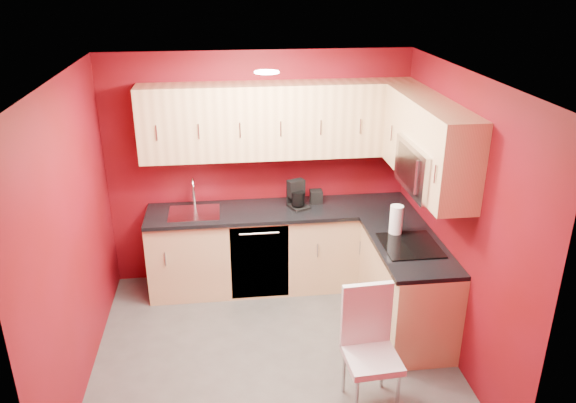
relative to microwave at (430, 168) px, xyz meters
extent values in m
plane|color=#54514E|center=(-1.39, -0.20, -1.66)|extent=(3.20, 3.20, 0.00)
plane|color=white|center=(-1.39, -0.20, 0.84)|extent=(3.20, 3.20, 0.00)
plane|color=maroon|center=(-1.39, 1.30, -0.41)|extent=(3.20, 0.00, 3.20)
plane|color=maroon|center=(-1.39, -1.70, -0.41)|extent=(3.20, 0.00, 3.20)
plane|color=maroon|center=(-2.99, -0.20, -0.41)|extent=(0.00, 3.00, 3.00)
plane|color=maroon|center=(0.21, -0.20, -0.41)|extent=(0.00, 3.00, 3.00)
cube|color=#DCBA7D|center=(-1.19, 1.00, -1.22)|extent=(2.80, 0.60, 0.87)
cube|color=#DCBA7D|center=(-0.09, 0.05, -1.22)|extent=(0.60, 1.30, 0.87)
cube|color=black|center=(-1.19, 0.99, -0.77)|extent=(2.80, 0.63, 0.04)
cube|color=black|center=(-0.11, 0.04, -0.77)|extent=(0.63, 1.27, 0.04)
cube|color=#E5BD81|center=(-1.19, 1.13, 0.17)|extent=(2.80, 0.35, 0.75)
cube|color=#E5BD81|center=(0.03, 0.67, 0.17)|extent=(0.35, 0.57, 0.75)
cube|color=#E5BD81|center=(0.03, -0.49, 0.17)|extent=(0.35, 0.22, 0.75)
cube|color=#E5BD81|center=(0.03, 0.00, 0.38)|extent=(0.35, 0.76, 0.33)
cube|color=silver|center=(0.01, 0.00, 0.00)|extent=(0.40, 0.76, 0.42)
cube|color=black|center=(-0.18, 0.00, 0.00)|extent=(0.02, 0.62, 0.33)
cylinder|color=silver|center=(-0.20, -0.23, 0.00)|extent=(0.02, 0.02, 0.29)
cube|color=black|center=(-0.11, 0.00, -0.74)|extent=(0.50, 0.55, 0.01)
cube|color=silver|center=(-2.09, 0.98, -0.75)|extent=(0.52, 0.42, 0.02)
cylinder|color=silver|center=(-2.09, 1.18, -0.62)|extent=(0.02, 0.02, 0.26)
torus|color=silver|center=(-2.09, 1.11, -0.49)|extent=(0.02, 0.16, 0.16)
cylinder|color=silver|center=(-2.09, 1.04, -0.55)|extent=(0.02, 0.02, 0.12)
cube|color=black|center=(-1.44, 0.71, -1.22)|extent=(0.60, 0.02, 0.82)
cylinder|color=white|center=(-1.39, 0.10, 0.82)|extent=(0.20, 0.20, 0.01)
camera|label=1|loc=(-1.76, -4.39, 1.60)|focal=35.00mm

